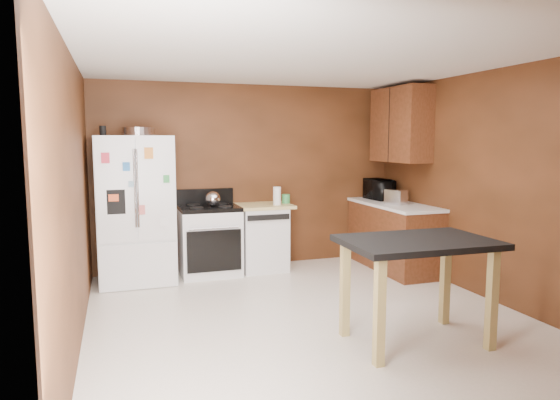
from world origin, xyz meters
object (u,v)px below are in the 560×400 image
roasting_pan (139,132)px  refrigerator (136,210)px  paper_towel (277,196)px  pen_cup (103,131)px  toaster (396,197)px  dishwasher (262,236)px  gas_range (209,239)px  kettle (213,199)px  island (417,255)px  green_canister (286,199)px  microwave (379,190)px

roasting_pan → refrigerator: 0.95m
roasting_pan → paper_towel: size_ratio=1.63×
pen_cup → paper_towel: size_ratio=0.47×
toaster → dishwasher: toaster is taller
gas_range → dishwasher: gas_range is taller
pen_cup → roasting_pan: bearing=2.6°
gas_range → dishwasher: bearing=1.9°
roasting_pan → dishwasher: roasting_pan is taller
kettle → paper_towel: 0.86m
kettle → dishwasher: kettle is taller
gas_range → island: 3.07m
roasting_pan → refrigerator: size_ratio=0.22×
roasting_pan → kettle: bearing=3.2°
paper_towel → toaster: size_ratio=0.91×
kettle → green_canister: kettle is taller
gas_range → pen_cup: bearing=-174.5°
toaster → island: (-1.11, -2.18, -0.22)m
green_canister → dishwasher: size_ratio=0.14×
roasting_pan → kettle: (0.89, 0.05, -0.85)m
roasting_pan → dishwasher: size_ratio=0.44×
paper_towel → refrigerator: size_ratio=0.13×
refrigerator → dishwasher: 1.69m
roasting_pan → island: size_ratio=0.31×
kettle → dishwasher: size_ratio=0.22×
toaster → microwave: size_ratio=0.55×
pen_cup → paper_towel: 2.31m
island → gas_range: bearing=115.1°
green_canister → island: 2.83m
microwave → paper_towel: bearing=88.5°
roasting_pan → toaster: 3.39m
kettle → microwave: microwave is taller
paper_towel → green_canister: paper_towel is taller
dishwasher → roasting_pan: bearing=-175.4°
pen_cup → refrigerator: size_ratio=0.06×
paper_towel → microwave: bearing=1.9°
refrigerator → island: size_ratio=1.41×
pen_cup → dishwasher: size_ratio=0.13×
gas_range → green_canister: bearing=2.6°
paper_towel → dishwasher: 0.60m
microwave → dishwasher: (-1.74, 0.06, -0.58)m
roasting_pan → microwave: bearing=1.2°
microwave → gas_range: 2.53m
island → dishwasher: bearing=101.6°
kettle → refrigerator: size_ratio=0.11×
roasting_pan → microwave: roasting_pan is taller
kettle → microwave: 2.42m
kettle → pen_cup: bearing=-177.0°
roasting_pan → green_canister: bearing=4.5°
dishwasher → kettle: bearing=-173.5°
pen_cup → refrigerator: bearing=10.0°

